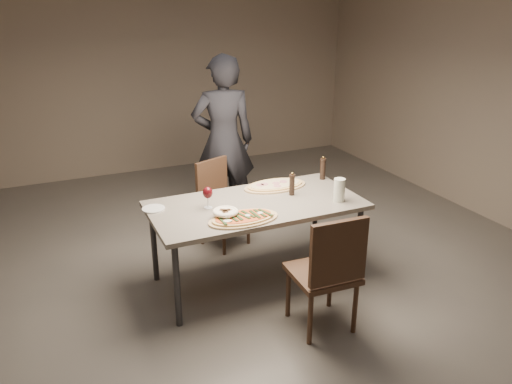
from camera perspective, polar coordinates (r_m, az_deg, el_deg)
name	(u,v)px	position (r m, az deg, el deg)	size (l,w,h in m)	color
room	(256,128)	(4.04, 0.00, 7.29)	(7.00, 7.00, 7.00)	#57524B
dining_table	(256,209)	(4.27, 0.00, -1.96)	(1.80, 0.90, 0.75)	gray
zucchini_pizza	(243,218)	(3.92, -1.44, -3.00)	(0.58, 0.32, 0.05)	tan
ham_pizza	(275,185)	(4.60, 2.20, 0.77)	(0.60, 0.33, 0.04)	tan
bread_basket	(225,213)	(3.94, -3.51, -2.45)	(0.21, 0.21, 0.07)	#F2E4C4
oil_dish	(269,187)	(4.59, 1.52, 0.63)	(0.12, 0.12, 0.01)	white
pepper_mill_left	(292,184)	(4.40, 4.13, 0.88)	(0.05, 0.05, 0.21)	black
pepper_mill_right	(323,168)	(4.81, 7.65, 2.69)	(0.06, 0.06, 0.23)	black
carafe	(339,190)	(4.31, 9.49, 0.23)	(0.10, 0.10, 0.20)	silver
wine_glass	(208,193)	(4.12, -5.54, -0.16)	(0.08, 0.08, 0.19)	silver
side_plate	(154,209)	(4.20, -11.63, -1.89)	(0.19, 0.19, 0.01)	white
chair_near	(329,268)	(3.71, 8.33, -8.60)	(0.48, 0.48, 0.97)	#3F281A
chair_far	(219,198)	(5.07, -4.25, -0.67)	(0.53, 0.53, 0.87)	#3F281A
diner	(223,141)	(5.45, -3.75, 5.82)	(0.68, 0.45, 1.86)	black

